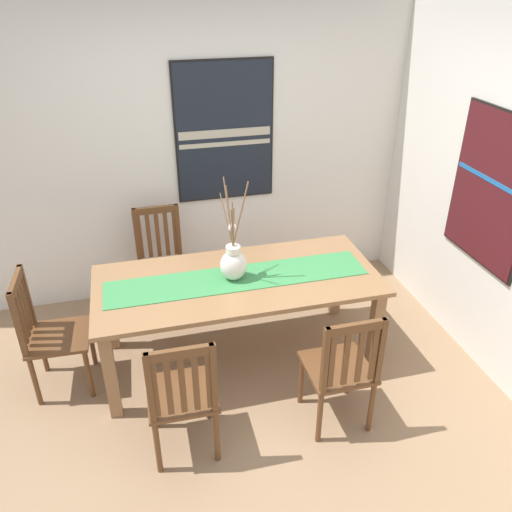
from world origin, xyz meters
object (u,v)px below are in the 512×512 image
at_px(chair_0, 182,394).
at_px(dining_table, 238,289).
at_px(centerpiece_vase, 234,262).
at_px(chair_1, 342,368).
at_px(painting_on_side_wall, 491,190).
at_px(chair_3, 48,332).
at_px(painting_on_back_wall, 224,132).
at_px(chair_2, 161,261).

bearing_deg(chair_0, dining_table, 57.11).
relative_size(centerpiece_vase, chair_0, 0.80).
height_order(centerpiece_vase, chair_1, centerpiece_vase).
bearing_deg(painting_on_side_wall, chair_0, -166.59).
bearing_deg(centerpiece_vase, chair_0, -121.49).
bearing_deg(chair_1, painting_on_side_wall, 23.70).
distance_m(dining_table, centerpiece_vase, 0.24).
relative_size(dining_table, painting_on_side_wall, 1.87).
distance_m(dining_table, painting_on_side_wall, 1.94).
xyz_separation_m(chair_0, chair_3, (-0.84, 0.84, 0.00)).
distance_m(chair_1, painting_on_side_wall, 1.66).
xyz_separation_m(chair_1, painting_on_back_wall, (-0.34, 1.98, 1.01)).
bearing_deg(chair_3, painting_on_back_wall, 36.48).
distance_m(dining_table, chair_1, 0.98).
bearing_deg(centerpiece_vase, chair_1, -57.94).
xyz_separation_m(chair_3, painting_on_side_wall, (3.15, -0.29, 0.86)).
distance_m(chair_1, chair_3, 2.05).
bearing_deg(chair_0, painting_on_side_wall, 13.41).
relative_size(dining_table, chair_1, 2.24).
xyz_separation_m(chair_0, chair_2, (0.03, 1.65, 0.01)).
height_order(chair_2, painting_on_back_wall, painting_on_back_wall).
bearing_deg(chair_2, chair_1, -59.10).
distance_m(dining_table, painting_on_back_wall, 1.44).
height_order(dining_table, chair_1, chair_1).
relative_size(centerpiece_vase, chair_2, 0.79).
bearing_deg(chair_2, dining_table, -58.95).
relative_size(chair_1, painting_on_back_wall, 0.77).
distance_m(dining_table, chair_0, 0.98).
distance_m(dining_table, chair_2, 0.98).
bearing_deg(chair_0, chair_3, 134.81).
xyz_separation_m(chair_0, chair_1, (1.02, -0.02, -0.01)).
bearing_deg(painting_on_back_wall, chair_1, -80.31).
xyz_separation_m(dining_table, chair_0, (-0.53, -0.82, -0.15)).
bearing_deg(chair_2, painting_on_back_wall, 25.97).
relative_size(centerpiece_vase, chair_1, 0.81).
xyz_separation_m(chair_2, painting_on_side_wall, (2.29, -1.09, 0.86)).
bearing_deg(chair_3, chair_2, 42.96).
bearing_deg(dining_table, painting_on_back_wall, 82.28).
height_order(dining_table, chair_2, chair_2).
height_order(chair_3, painting_on_side_wall, painting_on_side_wall).
distance_m(centerpiece_vase, painting_on_back_wall, 1.32).
xyz_separation_m(chair_2, painting_on_back_wall, (0.66, 0.32, 1.00)).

